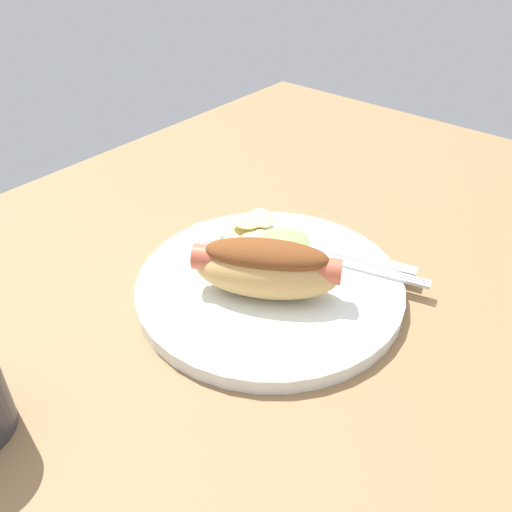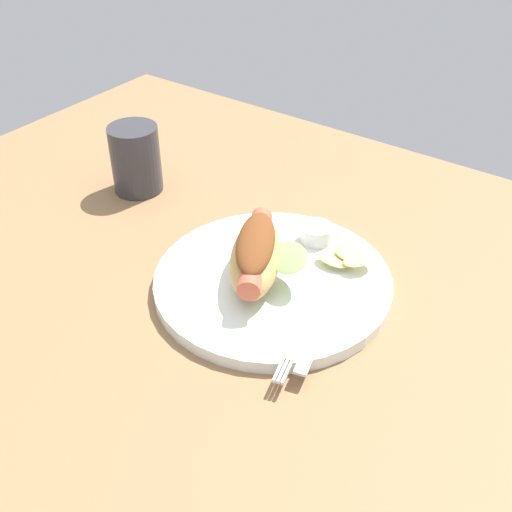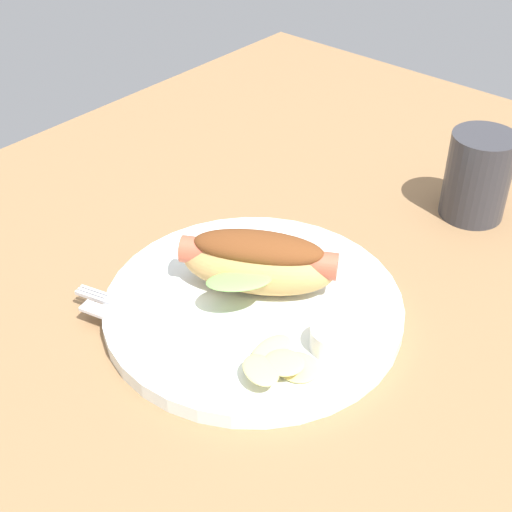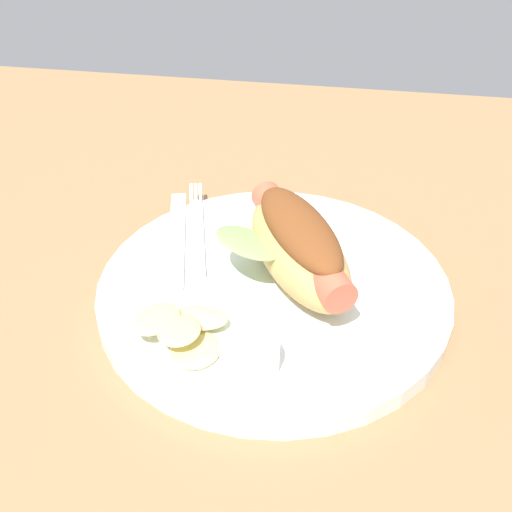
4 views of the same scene
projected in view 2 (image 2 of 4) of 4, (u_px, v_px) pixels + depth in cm
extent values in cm
cube|color=olive|center=(250.00, 296.00, 76.69)|extent=(120.00, 90.00, 1.80)
cylinder|color=white|center=(273.00, 282.00, 76.21)|extent=(28.52, 28.52, 1.60)
ellipsoid|color=tan|center=(257.00, 258.00, 74.31)|extent=(12.37, 15.65, 5.33)
cylinder|color=#C1563D|center=(257.00, 251.00, 73.75)|extent=(9.70, 14.34, 2.63)
ellipsoid|color=brown|center=(257.00, 243.00, 73.05)|extent=(10.00, 13.01, 2.62)
ellipsoid|color=#7FC65B|center=(289.00, 257.00, 72.59)|extent=(7.43, 7.24, 1.63)
cylinder|color=white|center=(317.00, 233.00, 81.13)|extent=(4.10, 4.10, 2.23)
cube|color=silver|center=(305.00, 324.00, 68.83)|extent=(4.22, 11.68, 0.40)
cube|color=silver|center=(279.00, 370.00, 63.33)|extent=(1.12, 3.17, 0.40)
cube|color=silver|center=(283.00, 371.00, 63.20)|extent=(1.12, 3.17, 0.40)
cube|color=silver|center=(287.00, 372.00, 63.07)|extent=(1.12, 3.17, 0.40)
cube|color=silver|center=(321.00, 328.00, 68.33)|extent=(4.91, 14.51, 0.36)
ellipsoid|color=#DDC976|center=(341.00, 252.00, 79.29)|extent=(3.83, 4.09, 0.50)
ellipsoid|color=#DDC976|center=(333.00, 260.00, 77.02)|extent=(4.43, 2.56, 0.85)
ellipsoid|color=#DDC976|center=(359.00, 259.00, 76.16)|extent=(4.50, 4.99, 1.00)
ellipsoid|color=#DDC976|center=(348.00, 250.00, 77.68)|extent=(3.78, 4.14, 0.96)
cylinder|color=#333338|center=(136.00, 159.00, 92.47)|extent=(7.24, 7.24, 10.04)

